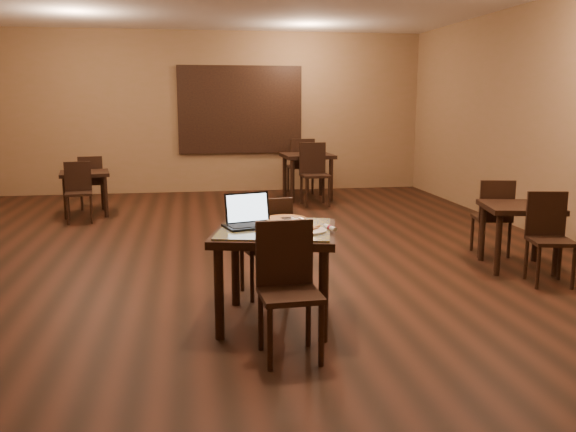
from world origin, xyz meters
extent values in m
plane|color=black|center=(0.00, 0.00, 0.00)|extent=(10.00, 10.00, 0.00)
cube|color=#866144|center=(0.00, 5.00, 1.50)|extent=(8.00, 0.02, 3.00)
cube|color=#866144|center=(0.00, -5.00, 1.50)|extent=(8.00, 0.02, 3.00)
cube|color=#866144|center=(4.00, 0.00, 1.50)|extent=(0.02, 10.00, 3.00)
cube|color=#2A679A|center=(0.50, 4.97, 1.55)|extent=(2.20, 0.04, 1.50)
cube|color=black|center=(0.50, 4.95, 1.55)|extent=(2.34, 0.02, 1.64)
cylinder|color=black|center=(-0.29, -2.44, 0.35)|extent=(0.07, 0.07, 0.71)
cylinder|color=black|center=(-0.11, -1.70, 0.35)|extent=(0.07, 0.07, 0.71)
cylinder|color=black|center=(0.45, -2.62, 0.35)|extent=(0.07, 0.07, 0.71)
cylinder|color=black|center=(0.63, -1.88, 0.35)|extent=(0.07, 0.07, 0.71)
cube|color=black|center=(0.17, -2.16, 0.72)|extent=(1.11, 1.11, 0.06)
cube|color=navy|center=(0.17, -2.16, 0.76)|extent=(1.01, 1.01, 0.02)
cylinder|color=black|center=(0.01, -3.04, 0.21)|extent=(0.04, 0.04, 0.43)
cylinder|color=black|center=(-0.01, -2.70, 0.21)|extent=(0.04, 0.04, 0.43)
cylinder|color=black|center=(0.35, -3.02, 0.21)|extent=(0.04, 0.04, 0.43)
cylinder|color=black|center=(0.33, -2.68, 0.21)|extent=(0.04, 0.04, 0.43)
cube|color=black|center=(0.17, -2.86, 0.45)|extent=(0.42, 0.42, 0.04)
cube|color=black|center=(0.16, -2.68, 0.70)|extent=(0.40, 0.06, 0.46)
cylinder|color=black|center=(0.31, -1.26, 0.21)|extent=(0.04, 0.04, 0.42)
cylinder|color=black|center=(0.37, -1.60, 0.21)|extent=(0.04, 0.04, 0.42)
cylinder|color=black|center=(-0.02, -1.32, 0.21)|extent=(0.04, 0.04, 0.42)
cylinder|color=black|center=(0.04, -1.65, 0.21)|extent=(0.04, 0.04, 0.42)
cube|color=black|center=(0.17, -1.46, 0.44)|extent=(0.46, 0.46, 0.04)
cube|color=black|center=(0.20, -1.63, 0.68)|extent=(0.39, 0.11, 0.45)
cube|color=black|center=(-0.03, -2.11, 0.77)|extent=(0.43, 0.35, 0.02)
cube|color=black|center=(-0.03, -1.98, 0.89)|extent=(0.37, 0.16, 0.24)
cube|color=#C9E6FF|center=(-0.03, -1.99, 0.90)|extent=(0.33, 0.13, 0.21)
cylinder|color=white|center=(0.39, -2.34, 0.77)|extent=(0.28, 0.28, 0.02)
cylinder|color=silver|center=(0.29, -1.92, 0.77)|extent=(0.33, 0.33, 0.01)
cylinder|color=beige|center=(0.29, -1.92, 0.78)|extent=(0.33, 0.33, 0.02)
torus|color=#B5723A|center=(0.29, -1.92, 0.78)|extent=(0.34, 0.34, 0.02)
cube|color=silver|center=(0.31, -1.94, 0.79)|extent=(0.18, 0.29, 0.01)
cylinder|color=white|center=(0.57, -2.30, 0.78)|extent=(0.08, 0.16, 0.03)
cylinder|color=maroon|center=(0.57, -2.30, 0.78)|extent=(0.04, 0.04, 0.04)
cylinder|color=black|center=(1.25, 3.46, 0.38)|extent=(0.07, 0.07, 0.76)
cylinder|color=black|center=(1.22, 4.14, 0.38)|extent=(0.07, 0.07, 0.76)
cylinder|color=black|center=(1.93, 3.49, 0.38)|extent=(0.07, 0.07, 0.76)
cylinder|color=black|center=(1.90, 4.17, 0.38)|extent=(0.07, 0.07, 0.76)
cube|color=black|center=(1.58, 3.82, 0.77)|extent=(0.89, 0.89, 0.06)
cylinder|color=black|center=(1.39, 2.92, 0.24)|extent=(0.04, 0.04, 0.48)
cylinder|color=black|center=(1.38, 3.31, 0.24)|extent=(0.04, 0.04, 0.48)
cylinder|color=black|center=(1.77, 2.94, 0.24)|extent=(0.04, 0.04, 0.48)
cylinder|color=black|center=(1.76, 3.32, 0.24)|extent=(0.04, 0.04, 0.48)
cube|color=black|center=(1.58, 3.12, 0.50)|extent=(0.47, 0.47, 0.04)
cube|color=black|center=(1.57, 3.33, 0.78)|extent=(0.45, 0.06, 0.51)
cylinder|color=black|center=(1.76, 4.71, 0.24)|extent=(0.04, 0.04, 0.48)
cylinder|color=black|center=(1.77, 4.32, 0.24)|extent=(0.04, 0.04, 0.48)
cylinder|color=black|center=(1.38, 4.69, 0.24)|extent=(0.04, 0.04, 0.48)
cylinder|color=black|center=(1.39, 4.31, 0.24)|extent=(0.04, 0.04, 0.48)
cube|color=black|center=(1.58, 4.51, 0.50)|extent=(0.47, 0.47, 0.04)
cube|color=black|center=(1.58, 4.31, 0.78)|extent=(0.45, 0.06, 0.51)
cylinder|color=black|center=(-2.29, 2.52, 0.31)|extent=(0.06, 0.06, 0.63)
cylinder|color=black|center=(-2.38, 3.08, 0.31)|extent=(0.06, 0.06, 0.63)
cylinder|color=black|center=(-1.73, 2.61, 0.31)|extent=(0.06, 0.06, 0.63)
cylinder|color=black|center=(-1.82, 3.17, 0.31)|extent=(0.06, 0.06, 0.63)
cube|color=black|center=(-2.06, 2.85, 0.64)|extent=(0.81, 0.81, 0.05)
cylinder|color=black|center=(-2.19, 2.09, 0.20)|extent=(0.04, 0.04, 0.40)
cylinder|color=black|center=(-2.24, 2.40, 0.20)|extent=(0.04, 0.04, 0.40)
cylinder|color=black|center=(-1.88, 2.14, 0.20)|extent=(0.04, 0.04, 0.40)
cylinder|color=black|center=(-1.93, 2.45, 0.20)|extent=(0.04, 0.04, 0.40)
cube|color=black|center=(-2.06, 2.27, 0.42)|extent=(0.43, 0.43, 0.04)
cube|color=black|center=(-2.08, 2.44, 0.65)|extent=(0.37, 0.09, 0.43)
cylinder|color=black|center=(-1.93, 3.61, 0.20)|extent=(0.04, 0.04, 0.40)
cylinder|color=black|center=(-1.88, 3.29, 0.20)|extent=(0.04, 0.04, 0.40)
cylinder|color=black|center=(-2.24, 3.56, 0.20)|extent=(0.04, 0.04, 0.40)
cylinder|color=black|center=(-2.19, 3.24, 0.20)|extent=(0.04, 0.04, 0.40)
cube|color=black|center=(-2.06, 3.42, 0.42)|extent=(0.43, 0.43, 0.04)
cube|color=black|center=(-2.03, 3.26, 0.65)|extent=(0.37, 0.09, 0.43)
cylinder|color=black|center=(2.55, -1.22, 0.32)|extent=(0.06, 0.06, 0.64)
cylinder|color=black|center=(2.66, -0.66, 0.32)|extent=(0.06, 0.06, 0.64)
cylinder|color=black|center=(3.11, -1.33, 0.32)|extent=(0.06, 0.06, 0.64)
cylinder|color=black|center=(3.22, -0.77, 0.32)|extent=(0.06, 0.06, 0.64)
cube|color=black|center=(2.88, -0.99, 0.65)|extent=(0.85, 0.85, 0.05)
cylinder|color=black|center=(2.69, -1.71, 0.20)|extent=(0.04, 0.04, 0.40)
cylinder|color=black|center=(2.76, -1.39, 0.20)|extent=(0.04, 0.04, 0.40)
cylinder|color=black|center=(3.01, -1.77, 0.20)|extent=(0.04, 0.04, 0.40)
cylinder|color=black|center=(3.08, -1.45, 0.20)|extent=(0.04, 0.04, 0.40)
cube|color=black|center=(2.88, -1.58, 0.42)|extent=(0.45, 0.45, 0.04)
cube|color=black|center=(2.92, -1.41, 0.66)|extent=(0.38, 0.11, 0.43)
cylinder|color=black|center=(3.08, -0.28, 0.20)|extent=(0.04, 0.04, 0.40)
cylinder|color=black|center=(3.01, -0.60, 0.20)|extent=(0.04, 0.04, 0.40)
cylinder|color=black|center=(2.76, -0.22, 0.20)|extent=(0.04, 0.04, 0.40)
cylinder|color=black|center=(2.69, -0.54, 0.20)|extent=(0.04, 0.04, 0.40)
cube|color=black|center=(2.88, -0.41, 0.42)|extent=(0.45, 0.45, 0.04)
cube|color=black|center=(2.85, -0.58, 0.66)|extent=(0.38, 0.11, 0.43)
camera|label=1|loc=(-0.46, -6.72, 1.74)|focal=38.00mm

